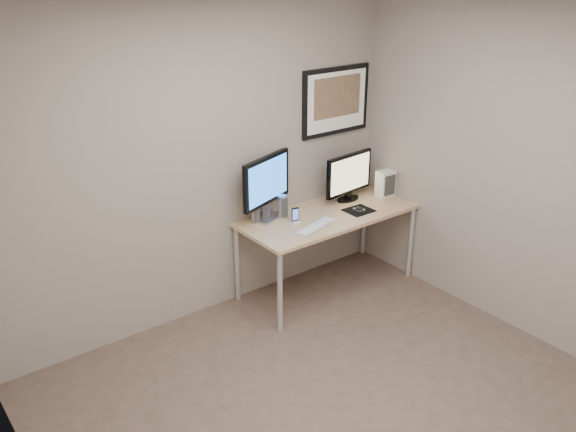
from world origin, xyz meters
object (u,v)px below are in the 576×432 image
at_px(monitor_large, 267,185).
at_px(monitor_tv, 349,176).
at_px(desk, 328,221).
at_px(framed_art, 336,101).
at_px(phone_dock, 295,215).
at_px(fan_unit, 385,183).
at_px(speaker_left, 255,213).
at_px(keyboard, 316,226).
at_px(speaker_right, 282,207).

height_order(monitor_large, monitor_tv, monitor_large).
height_order(desk, monitor_tv, monitor_tv).
xyz_separation_m(framed_art, phone_dock, (-0.70, -0.31, -0.82)).
relative_size(framed_art, fan_unit, 3.06).
bearing_deg(desk, speaker_left, 159.97).
distance_m(framed_art, speaker_left, 1.26).
distance_m(framed_art, keyboard, 1.18).
xyz_separation_m(monitor_large, fan_unit, (1.20, -0.23, -0.18)).
bearing_deg(speaker_left, phone_dock, -29.65).
bearing_deg(monitor_tv, monitor_large, 166.98).
bearing_deg(phone_dock, monitor_tv, 18.68).
distance_m(framed_art, phone_dock, 1.13).
xyz_separation_m(monitor_large, phone_dock, (0.13, -0.22, -0.24)).
relative_size(speaker_left, phone_dock, 1.25).
distance_m(speaker_right, keyboard, 0.36).
xyz_separation_m(framed_art, fan_unit, (0.36, -0.32, -0.77)).
height_order(speaker_right, fan_unit, fan_unit).
distance_m(phone_dock, keyboard, 0.21).
relative_size(speaker_right, keyboard, 0.46).
bearing_deg(monitor_large, speaker_right, -47.89).
relative_size(monitor_large, monitor_tv, 1.04).
distance_m(monitor_large, keyboard, 0.55).
relative_size(monitor_tv, speaker_left, 3.26).
bearing_deg(keyboard, monitor_large, 102.57).
distance_m(monitor_large, fan_unit, 1.23).
bearing_deg(fan_unit, desk, -176.46).
bearing_deg(monitor_large, fan_unit, -30.50).
xyz_separation_m(speaker_left, fan_unit, (1.33, -0.22, 0.04)).
bearing_deg(speaker_right, monitor_large, 161.64).
xyz_separation_m(framed_art, keyboard, (-0.62, -0.49, -0.88)).
bearing_deg(desk, monitor_large, 153.61).
height_order(monitor_large, phone_dock, monitor_large).
bearing_deg(speaker_right, desk, -15.64).
bearing_deg(speaker_left, monitor_tv, 2.99).
distance_m(speaker_left, fan_unit, 1.35).
bearing_deg(speaker_left, keyboard, -39.51).
xyz_separation_m(speaker_right, keyboard, (0.10, -0.34, -0.09)).
bearing_deg(phone_dock, fan_unit, 8.71).
bearing_deg(phone_dock, speaker_right, 104.81).
relative_size(monitor_large, speaker_right, 2.91).
bearing_deg(speaker_left, fan_unit, -1.17).
relative_size(speaker_left, keyboard, 0.39).
height_order(framed_art, monitor_tv, framed_art).
relative_size(monitor_large, speaker_left, 3.40).
xyz_separation_m(monitor_tv, speaker_right, (-0.73, 0.04, -0.14)).
relative_size(speaker_right, fan_unit, 0.82).
relative_size(desk, speaker_right, 7.93).
bearing_deg(desk, fan_unit, 0.60).
bearing_deg(fan_unit, speaker_left, 173.63).
xyz_separation_m(monitor_large, monitor_tv, (0.85, -0.10, -0.07)).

